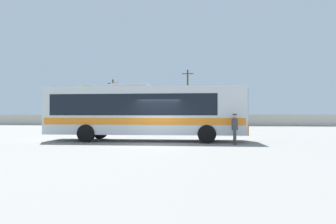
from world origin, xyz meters
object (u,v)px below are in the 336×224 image
Objects in this scene: coach_bus_silver_orange at (143,110)px; roadside_tree_left at (86,98)px; parked_car_second_black at (138,121)px; roadside_tree_midleft at (155,98)px; utility_pole_far at (113,101)px; parked_car_rightmost_black at (227,121)px; utility_pole_near at (188,96)px; attendant_by_bus_door at (235,127)px; parked_car_third_maroon at (181,121)px; parked_car_leftmost_white at (90,121)px.

roadside_tree_left is at bearing 119.08° from coach_bus_silver_orange.
roadside_tree_midleft is (1.10, 8.47, 3.69)m from parked_car_second_black.
utility_pole_far reaches higher than roadside_tree_midleft.
parked_car_rightmost_black is 0.55× the size of utility_pole_near.
attendant_by_bus_door is 0.26× the size of roadside_tree_left.
coach_bus_silver_orange is at bearing -92.79° from parked_car_third_maroon.
attendant_by_bus_door is 0.35× the size of parked_car_rightmost_black.
utility_pole_near is (-5.28, 6.56, 3.70)m from parked_car_rightmost_black.
parked_car_second_black is 0.68× the size of roadside_tree_midleft.
parked_car_third_maroon is 17.48m from roadside_tree_left.
parked_car_third_maroon is at bearing 174.99° from parked_car_rightmost_black.
attendant_by_bus_door is 22.35m from parked_car_third_maroon.
roadside_tree_left reaches higher than parked_car_third_maroon.
utility_pole_near is (0.69, 6.03, 3.70)m from parked_car_third_maroon.
parked_car_second_black is 12.08m from roadside_tree_left.
coach_bus_silver_orange is 1.93× the size of roadside_tree_midleft.
roadside_tree_midleft reaches higher than parked_car_leftmost_white.
parked_car_second_black is (-4.96, 20.74, -1.13)m from coach_bus_silver_orange.
roadside_tree_left is (-14.85, 26.69, 2.45)m from coach_bus_silver_orange.
attendant_by_bus_door reaches higher than parked_car_rightmost_black.
parked_car_rightmost_black reaches higher than parked_car_second_black.
coach_bus_silver_orange is 20.25m from parked_car_third_maroon.
parked_car_leftmost_white is 0.97× the size of parked_car_rightmost_black.
parked_car_leftmost_white is at bearing -171.28° from parked_car_second_black.
roadside_tree_midleft reaches higher than parked_car_third_maroon.
parked_car_second_black is at bearing -97.40° from roadside_tree_midleft.
coach_bus_silver_orange is 2.83× the size of parked_car_second_black.
roadside_tree_midleft is (-3.86, 29.21, 2.55)m from coach_bus_silver_orange.
attendant_by_bus_door is 0.39× the size of parked_car_second_black.
coach_bus_silver_orange is 21.36m from parked_car_second_black.
parked_car_leftmost_white is at bearing -63.52° from roadside_tree_left.
utility_pole_far reaches higher than roadside_tree_left.
utility_pole_far is (-12.01, 0.31, -0.65)m from utility_pole_near.
parked_car_third_maroon is (-4.38, 21.92, -0.17)m from attendant_by_bus_door.
parked_car_rightmost_black is at bearing -17.86° from roadside_tree_left.
attendant_by_bus_door reaches higher than parked_car_leftmost_white.
coach_bus_silver_orange is 2.66× the size of parked_car_leftmost_white.
utility_pole_far is at bearing 178.52° from utility_pole_near.
utility_pole_far reaches higher than parked_car_rightmost_black.
utility_pole_near reaches higher than utility_pole_far.
parked_car_rightmost_black is 18.85m from utility_pole_far.
parked_car_rightmost_black is at bearing 70.52° from coach_bus_silver_orange.
parked_car_second_black is at bearing 103.46° from coach_bus_silver_orange.
parked_car_leftmost_white is 15.05m from utility_pole_near.
coach_bus_silver_orange is at bearing -60.92° from roadside_tree_left.
attendant_by_bus_door is at bearing -65.31° from parked_car_second_black.
roadside_tree_midleft is at bearing 82.60° from parked_car_second_black.
parked_car_second_black is at bearing -31.05° from roadside_tree_left.
attendant_by_bus_door is at bearing -54.58° from roadside_tree_left.
coach_bus_silver_orange reaches higher than parked_car_leftmost_white.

